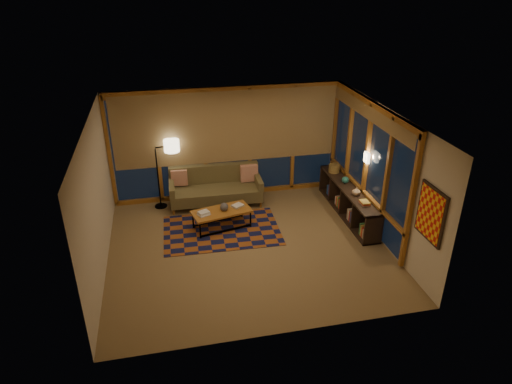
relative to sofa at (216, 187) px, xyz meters
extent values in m
cube|color=#98824E|center=(0.37, -2.00, -0.44)|extent=(5.50, 5.00, 0.01)
cube|color=beige|center=(0.37, -2.00, 2.26)|extent=(5.50, 5.00, 0.01)
cube|color=beige|center=(0.37, 0.50, 0.91)|extent=(5.50, 0.01, 2.70)
cube|color=beige|center=(0.37, -4.50, 0.91)|extent=(5.50, 0.01, 2.70)
cube|color=beige|center=(-2.38, -2.00, 0.91)|extent=(0.01, 5.00, 2.70)
cube|color=beige|center=(3.12, -2.00, 0.91)|extent=(0.01, 5.00, 2.70)
cube|color=brown|center=(-0.05, -1.25, -0.43)|extent=(2.51, 1.72, 0.01)
sphere|color=black|center=(0.03, -1.12, 0.07)|extent=(0.19, 0.19, 0.18)
cylinder|color=olive|center=(2.84, -0.23, 0.33)|extent=(0.32, 0.32, 0.19)
sphere|color=#22685E|center=(2.86, -0.88, 0.31)|extent=(0.18, 0.18, 0.16)
imported|color=tan|center=(2.86, -1.50, 0.33)|extent=(0.21, 0.21, 0.19)
camera|label=1|loc=(-1.11, -9.66, 4.65)|focal=32.00mm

